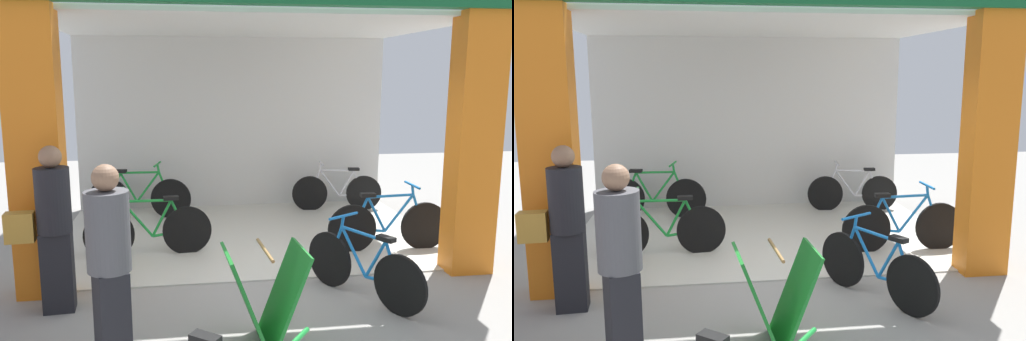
{
  "view_description": "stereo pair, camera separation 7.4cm",
  "coord_description": "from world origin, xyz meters",
  "views": [
    {
      "loc": [
        -0.97,
        -5.76,
        2.37
      ],
      "look_at": [
        0.0,
        0.93,
        1.15
      ],
      "focal_mm": 37.05,
      "sensor_mm": 36.0,
      "label": 1
    },
    {
      "loc": [
        -0.9,
        -5.77,
        2.37
      ],
      "look_at": [
        0.0,
        0.93,
        1.15
      ],
      "focal_mm": 37.05,
      "sensor_mm": 36.0,
      "label": 2
    }
  ],
  "objects": [
    {
      "name": "bicycle_inside_1",
      "position": [
        1.76,
        3.06,
        0.35
      ],
      "size": [
        1.58,
        0.44,
        0.87
      ],
      "color": "black",
      "rests_on": "ground"
    },
    {
      "name": "bicycle_inside_0",
      "position": [
        -1.4,
        1.06,
        0.37
      ],
      "size": [
        1.66,
        0.46,
        0.92
      ],
      "color": "black",
      "rests_on": "ground"
    },
    {
      "name": "pedestrian_2",
      "position": [
        -2.26,
        -0.45,
        0.88
      ],
      "size": [
        0.65,
        0.36,
        1.7
      ],
      "color": "black",
      "rests_on": "ground"
    },
    {
      "name": "bicycle_inside_3",
      "position": [
        -1.66,
        3.04,
        0.38
      ],
      "size": [
        1.7,
        0.47,
        0.94
      ],
      "color": "black",
      "rests_on": "ground"
    },
    {
      "name": "bicycle_parked_1",
      "position": [
        0.92,
        -0.64,
        0.35
      ],
      "size": [
        0.83,
        1.4,
        0.88
      ],
      "color": "black",
      "rests_on": "ground"
    },
    {
      "name": "pedestrian_3",
      "position": [
        -1.55,
        -1.64,
        0.88
      ],
      "size": [
        0.45,
        0.45,
        1.7
      ],
      "color": "black",
      "rests_on": "ground"
    },
    {
      "name": "bicycle_inside_2",
      "position": [
        1.8,
        0.83,
        0.37
      ],
      "size": [
        1.69,
        0.46,
        0.93
      ],
      "color": "black",
      "rests_on": "ground"
    },
    {
      "name": "ground_plane",
      "position": [
        0.0,
        0.0,
        0.0
      ],
      "size": [
        18.95,
        18.95,
        0.0
      ],
      "primitive_type": "plane",
      "color": "gray",
      "rests_on": "ground"
    },
    {
      "name": "sandwich_board_sign",
      "position": [
        -0.27,
        -1.47,
        0.45
      ],
      "size": [
        0.73,
        0.64,
        0.91
      ],
      "color": "#197226",
      "rests_on": "ground"
    },
    {
      "name": "shop_facade",
      "position": [
        0.0,
        1.78,
        2.09
      ],
      "size": [
        5.67,
        4.02,
        3.96
      ],
      "color": "beige",
      "rests_on": "ground"
    }
  ]
}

